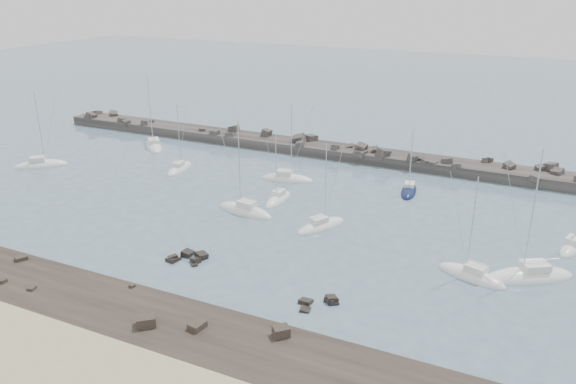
% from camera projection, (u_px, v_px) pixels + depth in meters
% --- Properties ---
extents(ground, '(400.00, 400.00, 0.00)m').
position_uv_depth(ground, '(250.00, 238.00, 72.76)').
color(ground, slate).
rests_on(ground, ground).
extents(rock_shelf, '(140.00, 12.14, 1.84)m').
position_uv_depth(rock_shelf, '(139.00, 327.00, 54.26)').
color(rock_shelf, black).
rests_on(rock_shelf, ground).
extents(rock_cluster_near, '(4.61, 3.68, 1.59)m').
position_uv_depth(rock_cluster_near, '(188.00, 259.00, 67.15)').
color(rock_cluster_near, black).
rests_on(rock_cluster_near, ground).
extents(rock_cluster_far, '(4.06, 4.12, 1.22)m').
position_uv_depth(rock_cluster_far, '(322.00, 303.00, 58.11)').
color(rock_cluster_far, black).
rests_on(rock_cluster_far, ground).
extents(breakwater, '(115.00, 7.22, 4.99)m').
position_uv_depth(breakwater, '(312.00, 151.00, 107.66)').
color(breakwater, '#312D2B').
rests_on(breakwater, ground).
extents(sailboat_0, '(8.58, 8.08, 14.33)m').
position_uv_depth(sailboat_0, '(41.00, 166.00, 99.85)').
color(sailboat_0, white).
rests_on(sailboat_0, ground).
extents(sailboat_1, '(9.02, 9.05, 15.36)m').
position_uv_depth(sailboat_1, '(154.00, 146.00, 111.22)').
color(sailboat_1, white).
rests_on(sailboat_1, ground).
extents(sailboat_2, '(3.42, 8.06, 12.42)m').
position_uv_depth(sailboat_2, '(180.00, 169.00, 98.06)').
color(sailboat_2, white).
rests_on(sailboat_2, ground).
extents(sailboat_3, '(9.16, 4.37, 13.95)m').
position_uv_depth(sailboat_3, '(287.00, 179.00, 93.14)').
color(sailboat_3, white).
rests_on(sailboat_3, ground).
extents(sailboat_4, '(9.46, 4.11, 14.59)m').
position_uv_depth(sailboat_4, '(245.00, 211.00, 80.44)').
color(sailboat_4, white).
rests_on(sailboat_4, ground).
extents(sailboat_5, '(2.29, 7.19, 11.52)m').
position_uv_depth(sailboat_5, '(278.00, 200.00, 84.70)').
color(sailboat_5, white).
rests_on(sailboat_5, ground).
extents(sailboat_6, '(5.89, 8.21, 12.68)m').
position_uv_depth(sailboat_6, '(321.00, 226.00, 75.67)').
color(sailboat_6, white).
rests_on(sailboat_6, ground).
extents(sailboat_7, '(3.20, 7.55, 11.65)m').
position_uv_depth(sailboat_7, '(409.00, 191.00, 87.94)').
color(sailboat_7, '#101C43').
rests_on(sailboat_7, ground).
extents(sailboat_8, '(8.46, 4.82, 12.91)m').
position_uv_depth(sailboat_8, '(471.00, 276.00, 63.12)').
color(sailboat_8, white).
rests_on(sailboat_8, ground).
extents(sailboat_9, '(4.45, 7.99, 12.13)m').
position_uv_depth(sailboat_9, '(573.00, 246.00, 70.08)').
color(sailboat_9, white).
rests_on(sailboat_9, ground).
extents(sailboat_10, '(10.57, 8.22, 16.44)m').
position_uv_depth(sailboat_10, '(529.00, 277.00, 62.96)').
color(sailboat_10, white).
rests_on(sailboat_10, ground).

